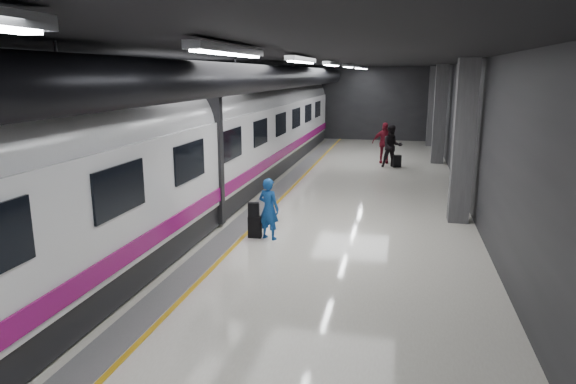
# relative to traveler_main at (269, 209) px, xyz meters

# --- Properties ---
(ground) EXTENTS (40.00, 40.00, 0.00)m
(ground) POSITION_rel_traveler_main_xyz_m (0.27, 0.72, -0.78)
(ground) COLOR white
(ground) RESTS_ON ground
(platform_hall) EXTENTS (10.02, 40.02, 4.51)m
(platform_hall) POSITION_rel_traveler_main_xyz_m (-0.01, 1.68, 2.75)
(platform_hall) COLOR black
(platform_hall) RESTS_ON ground
(train) EXTENTS (3.05, 38.00, 4.05)m
(train) POSITION_rel_traveler_main_xyz_m (-2.97, 0.72, 1.29)
(train) COLOR black
(train) RESTS_ON ground
(traveler_main) EXTENTS (0.66, 0.54, 1.57)m
(traveler_main) POSITION_rel_traveler_main_xyz_m (0.00, 0.00, 0.00)
(traveler_main) COLOR #1756AF
(traveler_main) RESTS_ON ground
(suitcase_main) EXTENTS (0.35, 0.23, 0.55)m
(suitcase_main) POSITION_rel_traveler_main_xyz_m (-0.38, 0.05, -0.51)
(suitcase_main) COLOR black
(suitcase_main) RESTS_ON ground
(shoulder_bag) EXTENTS (0.30, 0.21, 0.37)m
(shoulder_bag) POSITION_rel_traveler_main_xyz_m (-0.40, 0.01, -0.05)
(shoulder_bag) COLOR black
(shoulder_bag) RESTS_ON suitcase_main
(traveler_far_a) EXTENTS (1.07, 0.92, 1.89)m
(traveler_far_a) POSITION_rel_traveler_main_xyz_m (2.76, 11.02, 0.16)
(traveler_far_a) COLOR black
(traveler_far_a) RESTS_ON ground
(traveler_far_b) EXTENTS (1.12, 0.49, 1.89)m
(traveler_far_b) POSITION_rel_traveler_main_xyz_m (2.38, 12.17, 0.16)
(traveler_far_b) COLOR maroon
(traveler_far_b) RESTS_ON ground
(suitcase_far) EXTENTS (0.43, 0.35, 0.54)m
(suitcase_far) POSITION_rel_traveler_main_xyz_m (2.99, 11.16, -0.52)
(suitcase_far) COLOR black
(suitcase_far) RESTS_ON ground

